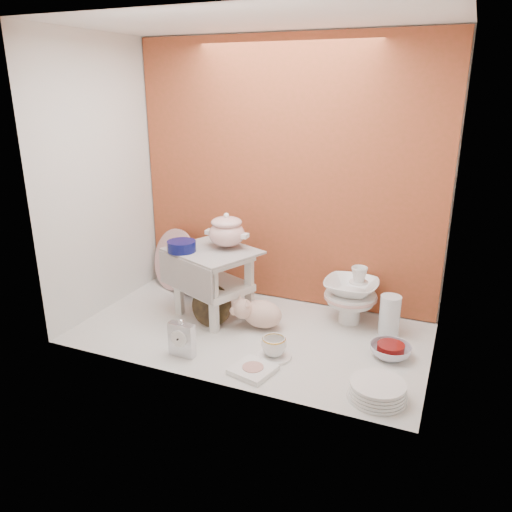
% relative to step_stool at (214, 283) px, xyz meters
% --- Properties ---
extents(ground, '(1.80, 1.80, 0.00)m').
position_rel_step_stool_xyz_m(ground, '(0.27, -0.10, -0.19)').
color(ground, silver).
rests_on(ground, ground).
extents(niche_shell, '(1.86, 1.03, 1.53)m').
position_rel_step_stool_xyz_m(niche_shell, '(0.27, 0.08, 0.74)').
color(niche_shell, '#A44329').
rests_on(niche_shell, ground).
extents(step_stool, '(0.56, 0.53, 0.39)m').
position_rel_step_stool_xyz_m(step_stool, '(0.00, 0.00, 0.00)').
color(step_stool, silver).
rests_on(step_stool, ground).
extents(soup_tureen, '(0.25, 0.25, 0.20)m').
position_rel_step_stool_xyz_m(soup_tureen, '(0.05, 0.07, 0.29)').
color(soup_tureen, white).
rests_on(soup_tureen, step_stool).
extents(cobalt_bowl, '(0.16, 0.16, 0.06)m').
position_rel_step_stool_xyz_m(cobalt_bowl, '(-0.14, -0.08, 0.22)').
color(cobalt_bowl, '#0A0E4B').
rests_on(cobalt_bowl, step_stool).
extents(floral_platter, '(0.41, 0.27, 0.38)m').
position_rel_step_stool_xyz_m(floral_platter, '(-0.42, 0.27, -0.00)').
color(floral_platter, white).
rests_on(floral_platter, ground).
extents(blue_white_vase, '(0.24, 0.24, 0.22)m').
position_rel_step_stool_xyz_m(blue_white_vase, '(-0.26, 0.24, -0.08)').
color(blue_white_vase, silver).
rests_on(blue_white_vase, ground).
extents(lacquer_tray, '(0.23, 0.09, 0.22)m').
position_rel_step_stool_xyz_m(lacquer_tray, '(0.04, -0.10, -0.08)').
color(lacquer_tray, black).
rests_on(lacquer_tray, ground).
extents(mantel_clock, '(0.13, 0.05, 0.19)m').
position_rel_step_stool_xyz_m(mantel_clock, '(0.06, -0.46, -0.10)').
color(mantel_clock, silver).
rests_on(mantel_clock, ground).
extents(plush_pig, '(0.31, 0.23, 0.17)m').
position_rel_step_stool_xyz_m(plush_pig, '(0.31, -0.04, -0.11)').
color(plush_pig, '#D2A794').
rests_on(plush_pig, ground).
extents(teacup_saucer, '(0.22, 0.22, 0.01)m').
position_rel_step_stool_xyz_m(teacup_saucer, '(0.47, -0.30, -0.19)').
color(teacup_saucer, white).
rests_on(teacup_saucer, ground).
extents(gold_rim_teacup, '(0.15, 0.15, 0.09)m').
position_rel_step_stool_xyz_m(gold_rim_teacup, '(0.47, -0.30, -0.14)').
color(gold_rim_teacup, white).
rests_on(gold_rim_teacup, teacup_saucer).
extents(lattice_dish, '(0.21, 0.21, 0.02)m').
position_rel_step_stool_xyz_m(lattice_dish, '(0.43, -0.46, -0.18)').
color(lattice_dish, white).
rests_on(lattice_dish, ground).
extents(dinner_plate_stack, '(0.27, 0.27, 0.07)m').
position_rel_step_stool_xyz_m(dinner_plate_stack, '(0.99, -0.44, -0.16)').
color(dinner_plate_stack, white).
rests_on(dinner_plate_stack, ground).
extents(crystal_bowl, '(0.20, 0.20, 0.06)m').
position_rel_step_stool_xyz_m(crystal_bowl, '(0.99, -0.08, -0.16)').
color(crystal_bowl, silver).
rests_on(crystal_bowl, ground).
extents(clear_glass_vase, '(0.13, 0.13, 0.21)m').
position_rel_step_stool_xyz_m(clear_glass_vase, '(0.94, 0.16, -0.09)').
color(clear_glass_vase, silver).
rests_on(clear_glass_vase, ground).
extents(porcelain_tower, '(0.37, 0.37, 0.33)m').
position_rel_step_stool_xyz_m(porcelain_tower, '(0.72, 0.21, -0.03)').
color(porcelain_tower, white).
rests_on(porcelain_tower, ground).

